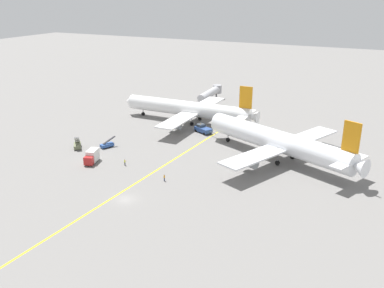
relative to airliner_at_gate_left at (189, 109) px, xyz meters
name	(u,v)px	position (x,y,z in m)	size (l,w,h in m)	color
ground_plane	(126,199)	(13.71, -59.84, -4.87)	(600.00, 600.00, 0.00)	slate
taxiway_stripe	(140,180)	(11.24, -49.84, -4.86)	(0.50, 120.00, 0.01)	yellow
airliner_at_gate_left	(189,109)	(0.00, 0.00, 0.00)	(52.22, 44.24, 15.00)	white
airliner_being_pushed	(278,141)	(38.03, -20.92, 0.44)	(50.01, 43.63, 15.84)	white
pushback_tug	(203,129)	(9.61, -8.68, -3.59)	(9.08, 5.50, 3.00)	#2D4C8C
gse_catering_truck_tall	(92,157)	(-7.03, -45.75, -3.11)	(3.95, 6.28, 3.50)	red
gse_stair_truck_yellow	(77,145)	(-18.24, -38.60, -3.84)	(4.40, 4.75, 4.06)	#666B4C
gse_belt_loader_portside	(107,145)	(-10.53, -34.23, -4.04)	(3.27, 5.00, 3.02)	#2D5199
ground_crew_wing_walker_right	(125,162)	(2.25, -43.48, -3.97)	(0.48, 0.36, 1.71)	black
ground_crew_marshaller_foreground	(164,178)	(16.81, -47.51, -3.97)	(0.36, 0.36, 1.72)	#2D3351
jet_bridge	(211,93)	(-4.30, 29.94, -0.84)	(4.54, 21.31, 5.80)	#B7B7BC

